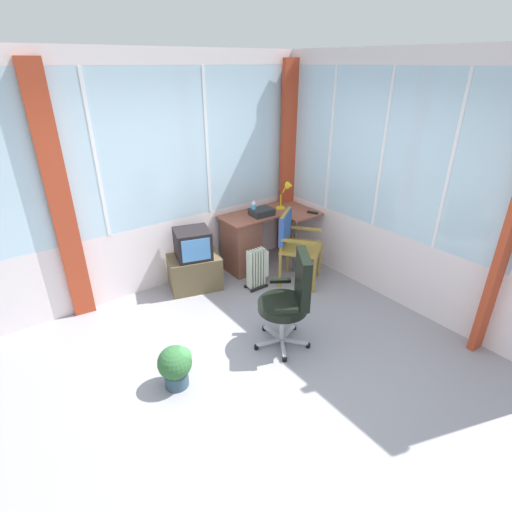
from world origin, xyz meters
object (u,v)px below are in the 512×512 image
at_px(desk, 245,242).
at_px(wooden_armchair, 292,238).
at_px(office_chair, 291,296).
at_px(tv_remote, 313,213).
at_px(desk_lamp, 288,191).
at_px(spray_bottle, 254,208).
at_px(space_heater, 258,268).
at_px(potted_plant, 176,365).
at_px(tv_on_stand, 194,263).
at_px(paper_tray, 262,212).

height_order(desk, wooden_armchair, wooden_armchair).
bearing_deg(desk, office_chair, -109.57).
bearing_deg(wooden_armchair, tv_remote, 20.31).
distance_m(desk_lamp, spray_bottle, 0.56).
xyz_separation_m(spray_bottle, office_chair, (-0.72, -1.61, -0.30)).
height_order(tv_remote, wooden_armchair, wooden_armchair).
distance_m(office_chair, space_heater, 1.23).
bearing_deg(desk_lamp, potted_plant, -150.43).
distance_m(tv_on_stand, space_heater, 0.81).
xyz_separation_m(paper_tray, tv_on_stand, (-1.04, 0.04, -0.47)).
distance_m(tv_remote, space_heater, 1.12).
relative_size(desk_lamp, office_chair, 0.39).
bearing_deg(spray_bottle, desk_lamp, -6.23).
height_order(desk, paper_tray, paper_tray).
distance_m(tv_remote, office_chair, 1.86).
bearing_deg(potted_plant, desk, 39.48).
height_order(desk, potted_plant, desk).
height_order(wooden_armchair, tv_on_stand, wooden_armchair).
xyz_separation_m(office_chair, space_heater, (0.42, 1.11, -0.30)).
distance_m(desk, tv_remote, 1.01).
bearing_deg(potted_plant, space_heater, 30.66).
bearing_deg(paper_tray, spray_bottle, 145.58).
bearing_deg(tv_on_stand, wooden_armchair, -28.47).
distance_m(tv_remote, potted_plant, 2.87).
relative_size(tv_remote, spray_bottle, 0.69).
bearing_deg(tv_on_stand, desk, 1.82).
relative_size(space_heater, potted_plant, 1.31).
height_order(spray_bottle, potted_plant, spray_bottle).
distance_m(desk, office_chair, 1.72).
bearing_deg(tv_on_stand, potted_plant, -124.06).
xyz_separation_m(tv_on_stand, potted_plant, (-0.97, -1.44, -0.12)).
xyz_separation_m(desk_lamp, space_heater, (-0.84, -0.44, -0.76)).
distance_m(office_chair, tv_on_stand, 1.62).
bearing_deg(tv_on_stand, office_chair, -81.71).
relative_size(tv_on_stand, space_heater, 1.48).
height_order(desk, desk_lamp, desk_lamp).
height_order(wooden_armchair, potted_plant, wooden_armchair).
xyz_separation_m(tv_remote, office_chair, (-1.41, -1.19, -0.21)).
height_order(tv_remote, space_heater, tv_remote).
distance_m(spray_bottle, paper_tray, 0.12).
bearing_deg(desk_lamp, office_chair, -129.16).
relative_size(desk_lamp, tv_on_stand, 0.49).
bearing_deg(space_heater, tv_remote, 4.15).
height_order(paper_tray, space_heater, paper_tray).
distance_m(desk, tv_on_stand, 0.81).
bearing_deg(spray_bottle, tv_remote, -31.41).
distance_m(paper_tray, office_chair, 1.76).
bearing_deg(office_chair, desk_lamp, 50.84).
xyz_separation_m(wooden_armchair, office_chair, (-0.88, -0.99, -0.04)).
distance_m(paper_tray, potted_plant, 2.52).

